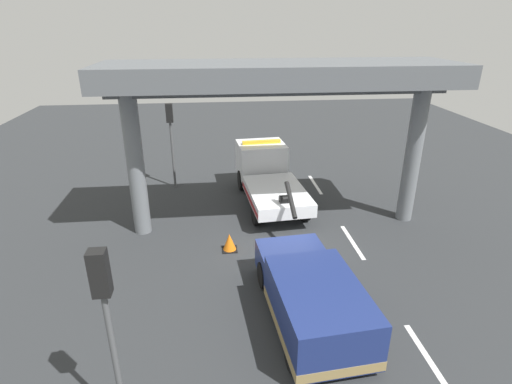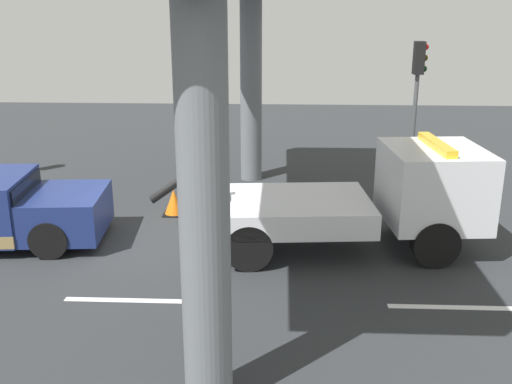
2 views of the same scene
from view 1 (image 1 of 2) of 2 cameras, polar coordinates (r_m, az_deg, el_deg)
The scene contains 10 objects.
ground_plane at distance 15.62m, azimuth 4.06°, elevation -7.72°, with size 60.00×40.00×0.10m, color #2D3033.
lane_stripe_west at distance 11.89m, azimuth 23.32°, elevation -21.05°, with size 2.60×0.16×0.01m, color silver.
lane_stripe_mid at distance 16.24m, azimuth 13.46°, elevation -6.85°, with size 2.60×0.16×0.01m, color silver.
lane_stripe_east at distance 21.40m, azimuth 8.36°, elevation 1.06°, with size 2.60×0.16×0.01m, color silver.
tow_truck_white at distance 19.24m, azimuth 1.59°, elevation 2.58°, with size 7.33×2.88×2.46m.
towed_van_green at distance 11.75m, azimuth 7.84°, elevation -14.64°, with size 5.36×2.60×1.58m.
overpass_structure at distance 15.32m, azimuth 3.52°, elevation 14.88°, with size 3.60×13.08×6.55m.
traffic_light_near at distance 8.12m, azimuth -20.47°, elevation -14.80°, with size 0.39×0.32×4.30m.
traffic_light_far at distance 20.40m, azimuth -11.98°, elevation 8.92°, with size 0.39×0.32×4.28m.
traffic_cone_orange at distance 15.17m, azimuth -3.77°, elevation -7.11°, with size 0.56×0.56×0.67m.
Camera 1 is at (-13.20, 2.52, 7.92)m, focal length 28.32 mm.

